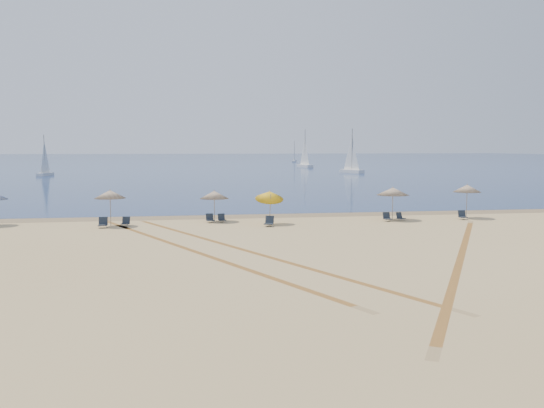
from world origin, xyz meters
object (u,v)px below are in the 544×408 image
at_px(chair_8, 462,215).
at_px(chair_6, 387,217).
at_px(sailboat_0, 294,156).
at_px(chair_3, 210,219).
at_px(sailboat_2, 352,160).
at_px(sailboat_1, 45,163).
at_px(umbrella_4, 393,191).
at_px(umbrella_5, 467,188).
at_px(chair_5, 269,222).
at_px(chair_7, 400,217).
at_px(chair_2, 126,222).
at_px(chair_4, 222,218).
at_px(umbrella_3, 269,195).
at_px(chair_1, 103,223).
at_px(umbrella_2, 214,195).
at_px(sailboat_3, 305,156).
at_px(umbrella_1, 110,194).

bearing_deg(chair_8, chair_6, -174.37).
bearing_deg(sailboat_0, chair_8, -81.31).
bearing_deg(chair_3, sailboat_2, 56.72).
bearing_deg(sailboat_1, umbrella_4, -49.57).
height_order(umbrella_5, chair_5, umbrella_5).
relative_size(umbrella_4, umbrella_5, 0.95).
bearing_deg(chair_7, chair_6, 167.70).
height_order(chair_6, chair_7, chair_6).
bearing_deg(chair_5, umbrella_4, 33.57).
xyz_separation_m(umbrella_4, chair_5, (-9.42, -2.10, -1.77)).
relative_size(chair_7, sailboat_1, 0.10).
relative_size(chair_5, sailboat_1, 0.11).
bearing_deg(umbrella_5, chair_7, -172.66).
height_order(chair_2, chair_8, chair_8).
height_order(umbrella_4, chair_4, umbrella_4).
distance_m(umbrella_4, chair_7, 1.93).
xyz_separation_m(sailboat_0, sailboat_1, (-64.15, -87.87, 0.02)).
xyz_separation_m(umbrella_3, chair_1, (-11.09, -0.09, -1.69)).
bearing_deg(chair_6, umbrella_5, 3.13).
xyz_separation_m(umbrella_3, chair_6, (8.56, 0.24, -1.72)).
bearing_deg(sailboat_2, umbrella_4, -128.44).
xyz_separation_m(chair_7, sailboat_1, (-40.21, 72.15, 2.00)).
bearing_deg(umbrella_2, sailboat_0, 76.77).
distance_m(umbrella_5, sailboat_2, 75.01).
bearing_deg(chair_1, sailboat_3, 70.08).
bearing_deg(umbrella_2, chair_5, -42.59).
distance_m(chair_4, sailboat_2, 79.99).
bearing_deg(umbrella_3, chair_8, 1.33).
height_order(umbrella_3, chair_6, umbrella_3).
xyz_separation_m(chair_6, sailboat_2, (19.94, 74.70, 2.43)).
bearing_deg(chair_3, umbrella_2, 51.12).
distance_m(chair_2, sailboat_3, 112.69).
distance_m(chair_6, sailboat_2, 77.36).
relative_size(chair_3, chair_4, 1.03).
xyz_separation_m(umbrella_3, chair_5, (-0.19, -1.13, -1.69)).
bearing_deg(chair_8, chair_5, -169.59).
relative_size(chair_4, chair_7, 0.92).
distance_m(umbrella_3, chair_2, 9.86).
xyz_separation_m(umbrella_2, chair_2, (-6.04, -1.53, -1.63)).
xyz_separation_m(umbrella_5, chair_7, (-5.47, -0.70, -1.95)).
distance_m(chair_2, sailboat_0, 165.70).
bearing_deg(chair_8, umbrella_2, 179.22).
relative_size(chair_4, sailboat_0, 0.09).
bearing_deg(umbrella_5, chair_5, -171.55).
relative_size(chair_3, chair_6, 1.05).
xyz_separation_m(umbrella_2, sailboat_2, (32.17, 72.89, 0.81)).
bearing_deg(chair_2, chair_8, 8.92).
relative_size(umbrella_1, chair_6, 3.82).
bearing_deg(sailboat_1, sailboat_2, 13.65).
relative_size(umbrella_2, sailboat_3, 0.23).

